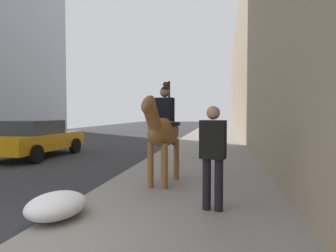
{
  "coord_description": "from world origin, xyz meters",
  "views": [
    {
      "loc": [
        -2.88,
        -2.61,
        1.69
      ],
      "look_at": [
        4.0,
        -1.34,
        1.4
      ],
      "focal_mm": 31.15,
      "sensor_mm": 36.0,
      "label": 1
    }
  ],
  "objects_px": {
    "car_near_lane": "(35,138)",
    "traffic_light_near_curb": "(168,102)",
    "pedestrian_greeting": "(213,151)",
    "mounted_horse_near": "(163,130)"
  },
  "relations": [
    {
      "from": "car_near_lane",
      "to": "traffic_light_near_curb",
      "type": "distance_m",
      "value": 7.57
    },
    {
      "from": "pedestrian_greeting",
      "to": "traffic_light_near_curb",
      "type": "relative_size",
      "value": 0.48
    },
    {
      "from": "pedestrian_greeting",
      "to": "car_near_lane",
      "type": "relative_size",
      "value": 0.39
    },
    {
      "from": "pedestrian_greeting",
      "to": "traffic_light_near_curb",
      "type": "distance_m",
      "value": 11.96
    },
    {
      "from": "mounted_horse_near",
      "to": "traffic_light_near_curb",
      "type": "distance_m",
      "value": 10.16
    },
    {
      "from": "pedestrian_greeting",
      "to": "car_near_lane",
      "type": "bearing_deg",
      "value": 63.29
    },
    {
      "from": "mounted_horse_near",
      "to": "traffic_light_near_curb",
      "type": "height_order",
      "value": "traffic_light_near_curb"
    },
    {
      "from": "mounted_horse_near",
      "to": "traffic_light_near_curb",
      "type": "relative_size",
      "value": 0.63
    },
    {
      "from": "car_near_lane",
      "to": "traffic_light_near_curb",
      "type": "relative_size",
      "value": 1.22
    },
    {
      "from": "car_near_lane",
      "to": "traffic_light_near_curb",
      "type": "bearing_deg",
      "value": -33.08
    }
  ]
}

